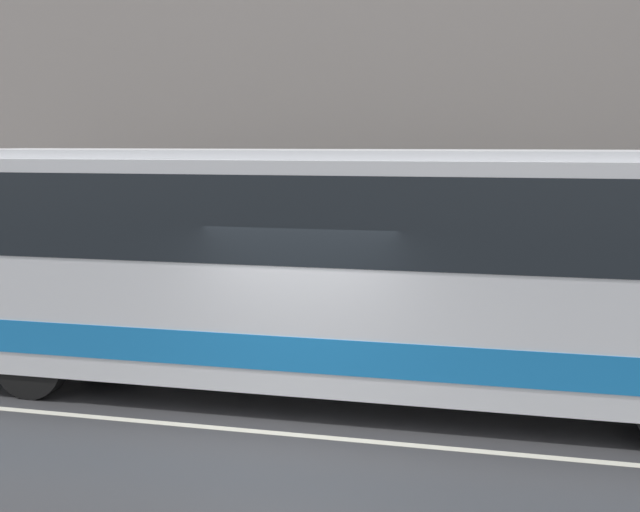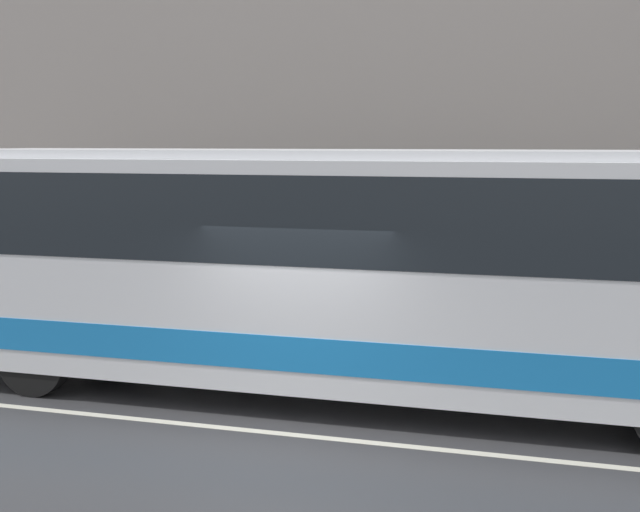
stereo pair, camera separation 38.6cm
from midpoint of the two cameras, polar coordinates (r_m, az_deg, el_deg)
ground_plane at (r=11.14m, az=-3.00°, el=-11.34°), size 60.00×60.00×0.00m
sidewalk at (r=16.30m, az=3.09°, el=-5.00°), size 60.00×3.11×0.16m
building_facade at (r=17.74m, az=4.41°, el=15.17°), size 60.00×0.35×12.38m
lane_stripe at (r=11.14m, az=-3.00°, el=-11.32°), size 54.00×0.14×0.01m
transit_bus at (r=12.33m, az=-0.97°, el=-0.21°), size 12.50×2.61×3.45m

